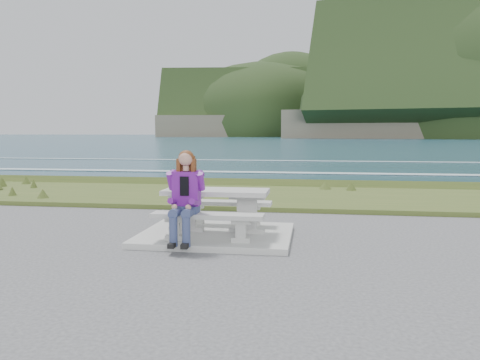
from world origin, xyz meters
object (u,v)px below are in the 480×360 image
object	(u,v)px
bench_landward	(207,220)
seated_woman	(184,209)
picnic_table	(216,199)
bench_seaward	(224,206)

from	to	relation	value
bench_landward	seated_woman	distance (m)	0.41
picnic_table	bench_landward	xyz separation A→B (m)	(0.00, -0.70, -0.23)
picnic_table	seated_woman	bearing A→B (deg)	-112.08
bench_seaward	seated_woman	xyz separation A→B (m)	(-0.34, -1.54, 0.19)
picnic_table	bench_seaward	xyz separation A→B (m)	(0.00, 0.70, -0.23)
seated_woman	bench_landward	bearing A→B (deg)	21.71
bench_seaward	picnic_table	bearing A→B (deg)	-90.00
bench_seaward	bench_landward	bearing A→B (deg)	-90.00
picnic_table	bench_seaward	world-z (taller)	picnic_table
bench_landward	bench_seaward	distance (m)	1.40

